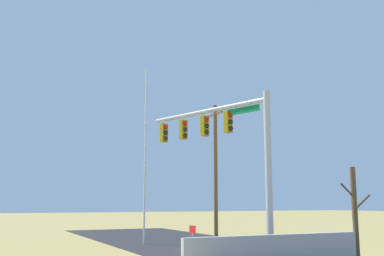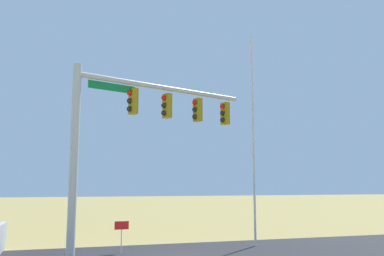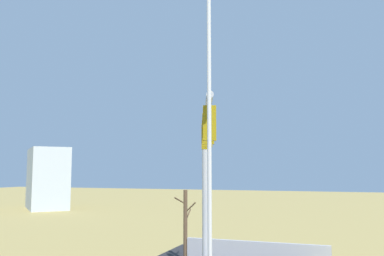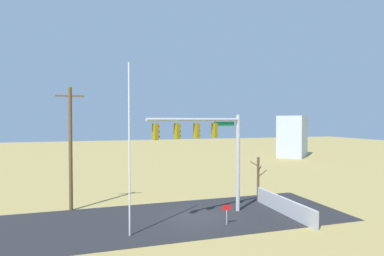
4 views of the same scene
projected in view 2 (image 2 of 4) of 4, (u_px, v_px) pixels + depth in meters
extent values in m
cube|color=#232326|center=(268.00, 255.00, 15.35)|extent=(28.00, 8.00, 0.01)
cylinder|color=#B2B5BA|center=(74.00, 163.00, 13.41)|extent=(0.28, 0.28, 6.77)
cylinder|color=#B2B5BA|center=(166.00, 88.00, 15.89)|extent=(6.85, 2.49, 0.20)
cube|color=#0F7238|center=(112.00, 87.00, 14.54)|extent=(1.71, 0.61, 0.28)
cube|color=#937A0F|center=(133.00, 101.00, 14.97)|extent=(0.34, 0.42, 0.96)
sphere|color=red|center=(130.00, 93.00, 14.93)|extent=(0.22, 0.22, 0.22)
sphere|color=black|center=(130.00, 101.00, 14.89)|extent=(0.22, 0.22, 0.22)
sphere|color=black|center=(129.00, 109.00, 14.84)|extent=(0.22, 0.22, 0.22)
cube|color=#937A0F|center=(167.00, 106.00, 15.82)|extent=(0.34, 0.42, 0.96)
sphere|color=red|center=(164.00, 98.00, 15.78)|extent=(0.22, 0.22, 0.22)
sphere|color=black|center=(164.00, 106.00, 15.74)|extent=(0.22, 0.22, 0.22)
sphere|color=black|center=(164.00, 113.00, 15.70)|extent=(0.22, 0.22, 0.22)
cube|color=#937A0F|center=(198.00, 110.00, 16.68)|extent=(0.34, 0.42, 0.96)
sphere|color=red|center=(195.00, 102.00, 16.63)|extent=(0.22, 0.22, 0.22)
sphere|color=black|center=(195.00, 110.00, 16.59)|extent=(0.22, 0.22, 0.22)
sphere|color=black|center=(195.00, 117.00, 16.55)|extent=(0.22, 0.22, 0.22)
cube|color=#937A0F|center=(225.00, 114.00, 17.53)|extent=(0.34, 0.42, 0.96)
sphere|color=red|center=(222.00, 106.00, 17.48)|extent=(0.22, 0.22, 0.22)
sphere|color=black|center=(222.00, 113.00, 17.44)|extent=(0.22, 0.22, 0.22)
sphere|color=black|center=(223.00, 120.00, 17.40)|extent=(0.22, 0.22, 0.22)
cylinder|color=silver|center=(253.00, 138.00, 18.28)|extent=(0.10, 0.10, 9.53)
cylinder|color=silver|center=(121.00, 241.00, 15.93)|extent=(0.04, 0.04, 0.90)
cube|color=red|center=(122.00, 225.00, 16.02)|extent=(0.56, 0.02, 0.32)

